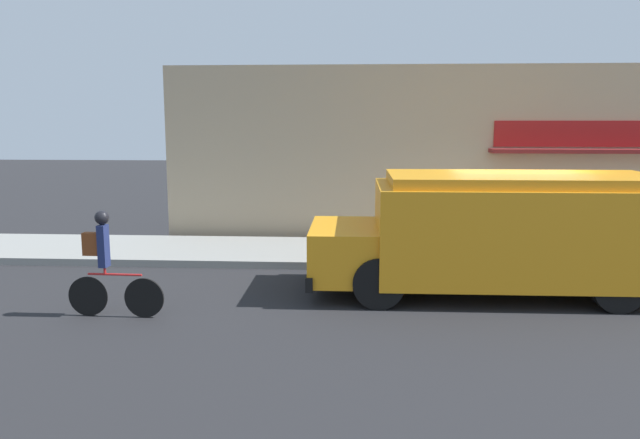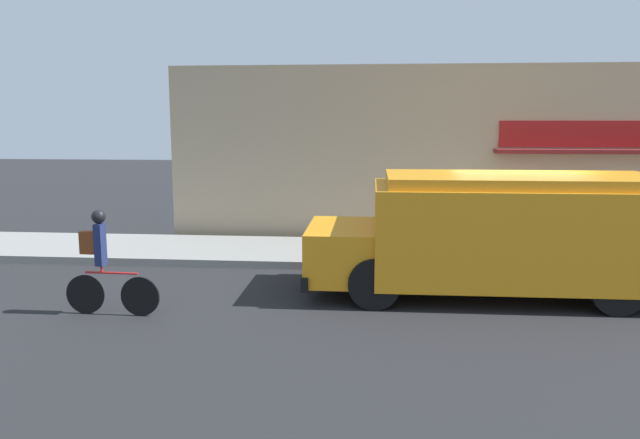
# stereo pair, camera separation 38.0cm
# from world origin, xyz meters

# --- Properties ---
(ground_plane) EXTENTS (70.00, 70.00, 0.00)m
(ground_plane) POSITION_xyz_m (0.00, 0.00, 0.00)
(ground_plane) COLOR #232326
(sidewalk) EXTENTS (28.00, 2.82, 0.16)m
(sidewalk) POSITION_xyz_m (0.00, 1.41, 0.08)
(sidewalk) COLOR gray
(sidewalk) RESTS_ON ground_plane
(storefront) EXTENTS (16.22, 0.74, 4.45)m
(storefront) POSITION_xyz_m (0.08, 3.24, 2.24)
(storefront) COLOR tan
(storefront) RESTS_ON ground_plane
(school_bus) EXTENTS (6.29, 2.86, 2.15)m
(school_bus) POSITION_xyz_m (-0.61, -1.56, 1.15)
(school_bus) COLOR orange
(school_bus) RESTS_ON ground_plane
(cyclist) EXTENTS (1.56, 0.22, 1.71)m
(cyclist) POSITION_xyz_m (-7.10, -3.31, 0.85)
(cyclist) COLOR black
(cyclist) RESTS_ON ground_plane
(trash_bin) EXTENTS (0.50, 0.50, 0.76)m
(trash_bin) POSITION_xyz_m (1.32, 1.90, 0.54)
(trash_bin) COLOR slate
(trash_bin) RESTS_ON sidewalk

